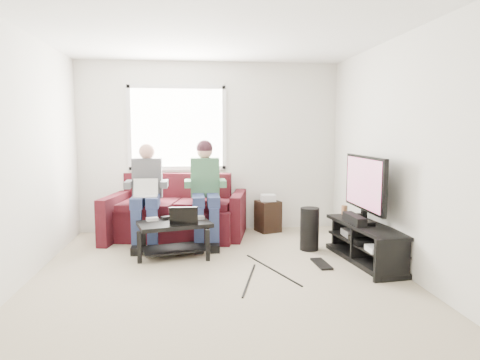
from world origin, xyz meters
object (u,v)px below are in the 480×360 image
subwoofer (309,229)px  coffee_table (174,231)px  sofa (178,215)px  tv_stand (366,245)px  tv (365,185)px  end_table (268,215)px

subwoofer → coffee_table: bearing=-176.9°
sofa → coffee_table: sofa is taller
sofa → tv_stand: sofa is taller
tv → end_table: size_ratio=1.90×
subwoofer → end_table: bearing=108.6°
sofa → coffee_table: size_ratio=2.19×
coffee_table → subwoofer: subwoofer is taller
subwoofer → tv: bearing=-42.5°
coffee_table → tv: size_ratio=0.88×
sofa → tv: 2.71m
tv_stand → tv: size_ratio=1.28×
coffee_table → tv_stand: tv_stand is taller
end_table → subwoofer: bearing=-71.4°
coffee_table → subwoofer: bearing=3.1°
tv_stand → subwoofer: bearing=132.3°
sofa → subwoofer: sofa is taller
tv → sofa: bearing=149.0°
coffee_table → end_table: 1.81m
tv → end_table: (-0.89, 1.56, -0.65)m
sofa → tv: tv is taller
coffee_table → tv: tv is taller
tv_stand → end_table: end_table is taller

